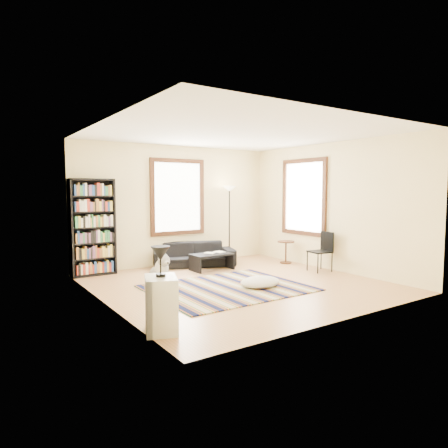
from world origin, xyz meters
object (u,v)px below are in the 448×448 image
sofa (194,254)px  floor_lamp (229,224)px  coffee_table (212,262)px  white_cabinet (161,304)px  folding_chair (320,252)px  bookshelf (93,227)px  floor_cushion (260,282)px  dog (159,269)px  side_table (286,252)px

sofa → floor_lamp: floor_lamp is taller
coffee_table → white_cabinet: bearing=-131.3°
folding_chair → sofa: bearing=141.4°
sofa → white_cabinet: (-2.50, -3.58, 0.08)m
folding_chair → white_cabinet: (-4.45, -1.50, -0.08)m
bookshelf → floor_cushion: size_ratio=2.57×
coffee_table → floor_cushion: (-0.12, -1.85, -0.08)m
folding_chair → dog: (-3.40, 0.87, -0.14)m
sofa → side_table: size_ratio=3.47×
floor_lamp → dog: 2.91m
side_table → white_cabinet: white_cabinet is taller
floor_lamp → white_cabinet: (-3.56, -3.68, -0.58)m
floor_lamp → side_table: size_ratio=3.44×
bookshelf → side_table: size_ratio=3.70×
floor_cushion → side_table: bearing=36.9°
coffee_table → white_cabinet: white_cabinet is taller
floor_cushion → side_table: size_ratio=1.44×
bookshelf → coffee_table: 2.63m
white_cabinet → side_table: bearing=50.9°
floor_cushion → white_cabinet: (-2.47, -1.10, 0.25)m
sofa → floor_cushion: bearing=-70.2°
coffee_table → bookshelf: bearing=159.0°
white_cabinet → sofa: bearing=75.8°
bookshelf → white_cabinet: 3.91m
floor_cushion → folding_chair: 2.04m
floor_lamp → side_table: 1.55m
dog → coffee_table: bearing=17.6°
side_table → sofa: bearing=154.6°
sofa → floor_cushion: 2.48m
sofa → floor_cushion: size_ratio=2.41×
bookshelf → sofa: bearing=-6.9°
side_table → floor_lamp: bearing=131.7°
floor_cushion → floor_lamp: size_ratio=0.42×
coffee_table → folding_chair: folding_chair is taller
floor_lamp → floor_cushion: bearing=-113.0°
sofa → white_cabinet: size_ratio=2.68×
side_table → folding_chair: (-0.05, -1.13, 0.16)m
bookshelf → dog: (0.80, -1.48, -0.71)m
floor_lamp → coffee_table: bearing=-143.2°
white_cabinet → floor_lamp: bearing=66.6°
coffee_table → floor_cushion: 1.85m
folding_chair → dog: 3.51m
floor_cushion → white_cabinet: white_cabinet is taller
coffee_table → folding_chair: (1.86, -1.45, 0.25)m
coffee_table → side_table: (1.91, -0.32, 0.09)m
floor_cushion → sofa: bearing=89.5°
folding_chair → white_cabinet: folding_chair is taller
sofa → bookshelf: (-2.24, 0.27, 0.73)m
folding_chair → white_cabinet: bearing=-153.3°
bookshelf → coffee_table: (2.34, -0.90, -0.82)m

